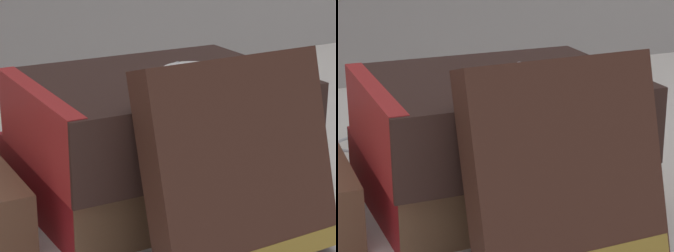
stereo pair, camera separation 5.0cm
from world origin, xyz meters
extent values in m
plane|color=silver|center=(0.00, 0.00, 0.00)|extent=(3.00, 3.00, 0.00)
cube|color=brown|center=(-0.01, 0.01, 0.02)|extent=(0.18, 0.15, 0.04)
cube|color=maroon|center=(-0.10, 0.01, 0.02)|extent=(0.01, 0.14, 0.04)
cube|color=#331E19|center=(-0.02, -0.01, 0.07)|extent=(0.19, 0.15, 0.05)
cube|color=#B22323|center=(-0.10, 0.00, 0.07)|extent=(0.02, 0.14, 0.05)
cube|color=#422319|center=(-0.02, -0.10, 0.06)|extent=(0.12, 0.06, 0.13)
cylinder|color=white|center=(0.00, -0.02, 0.10)|extent=(0.04, 0.04, 0.01)
torus|color=#B2B2B7|center=(0.00, -0.02, 0.10)|extent=(0.05, 0.05, 0.01)
sphere|color=#B2B2B7|center=(0.00, 0.00, 0.10)|extent=(0.01, 0.01, 0.01)
camera|label=1|loc=(-0.25, -0.41, 0.21)|focal=75.00mm
camera|label=2|loc=(-0.21, -0.43, 0.21)|focal=75.00mm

